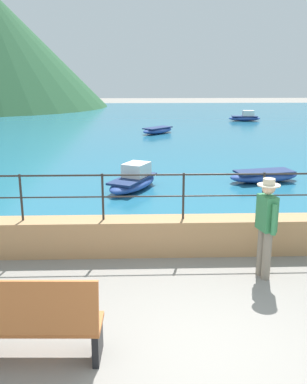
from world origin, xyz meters
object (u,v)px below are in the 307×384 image
boat_2 (158,130)px  boat_3 (245,117)px  bench_main (29,321)px  person_walking (266,223)px  boat_4 (133,180)px  boat_1 (264,176)px

boat_2 → boat_3: boat_3 is taller
bench_main → person_walking: size_ratio=0.98×
bench_main → boat_4: size_ratio=0.70×
boat_2 → boat_3: size_ratio=0.98×
boat_1 → boat_2: size_ratio=1.06×
person_walking → boat_3: size_ratio=0.75×
boat_2 → boat_4: (-1.28, -12.61, 0.07)m
boat_2 → boat_3: 9.61m
person_walking → boat_1: (1.87, 6.59, -0.72)m
person_walking → boat_4: (-2.29, 5.82, -0.65)m
boat_2 → boat_1: bearing=-76.3°
boat_1 → boat_3: (3.86, 18.67, 0.07)m
boat_1 → boat_4: size_ratio=0.99×
boat_2 → boat_4: boat_4 is taller
bench_main → boat_2: (2.43, 20.64, -0.30)m
boat_3 → boat_1: bearing=-101.7°
person_walking → boat_3: 25.91m
bench_main → boat_3: (9.19, 27.47, -0.23)m
bench_main → boat_4: 8.11m
bench_main → boat_4: bearing=81.8°
boat_1 → boat_2: (-2.89, 11.84, 0.00)m
bench_main → boat_4: (1.16, 8.02, -0.23)m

